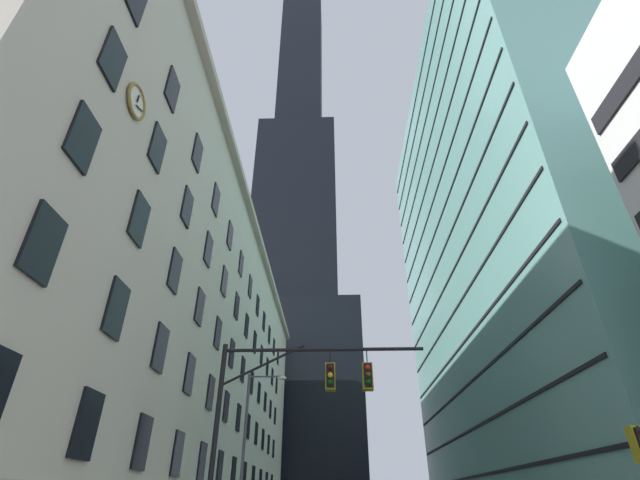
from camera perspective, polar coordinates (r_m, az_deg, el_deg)
The scene contains 5 objects.
station_building at distance 46.74m, azimuth -20.36°, elevation -13.83°, with size 17.87×69.73×28.09m.
dark_skyscraper at distance 109.51m, azimuth -3.24°, elevation -2.57°, with size 29.47×29.47×179.51m.
glass_office_midrise at distance 58.62m, azimuth 22.56°, elevation -0.05°, with size 15.16×51.24×59.07m.
traffic_signal_mast at distance 18.00m, azimuth -2.47°, elevation -19.57°, with size 8.21×0.63×7.12m.
street_lamppost at distance 28.57m, azimuth -9.02°, elevation -23.63°, with size 2.42×0.32×8.53m.
Camera 1 is at (-2.48, -12.83, 1.63)m, focal length 24.73 mm.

